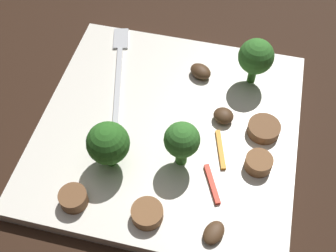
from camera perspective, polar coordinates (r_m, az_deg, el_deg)
ground_plane at (r=0.49m, az=0.00°, el=-1.02°), size 1.40×1.40×0.00m
plate at (r=0.48m, az=0.00°, el=-0.52°), size 0.27×0.27×0.01m
fork at (r=0.53m, az=-6.37°, el=6.85°), size 0.18×0.06×0.00m
broccoli_floret_0 at (r=0.42m, az=1.81°, el=-1.92°), size 0.04×0.04×0.06m
broccoli_floret_1 at (r=0.42m, az=-7.73°, el=-2.25°), size 0.04×0.04×0.06m
broccoli_floret_2 at (r=0.50m, az=11.27°, el=8.72°), size 0.04×0.04×0.06m
sausage_slice_0 at (r=0.43m, az=-12.11°, el=-9.10°), size 0.03×0.03×0.01m
sausage_slice_1 at (r=0.42m, az=-2.70°, el=-11.21°), size 0.04×0.04×0.01m
sausage_slice_2 at (r=0.45m, az=11.60°, el=-4.68°), size 0.04×0.04×0.01m
sausage_slice_3 at (r=0.48m, az=12.24°, el=-0.35°), size 0.03×0.03×0.01m
mushroom_0 at (r=0.48m, az=7.17°, el=1.33°), size 0.03×0.03×0.01m
mushroom_1 at (r=0.52m, az=4.22°, el=7.05°), size 0.03×0.03×0.01m
mushroom_2 at (r=0.41m, az=5.92°, el=-13.53°), size 0.03×0.03×0.01m
pepper_strip_1 at (r=0.46m, az=6.79°, el=-3.02°), size 0.05×0.02×0.00m
pepper_strip_2 at (r=0.44m, az=5.70°, el=-7.44°), size 0.04×0.02×0.00m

